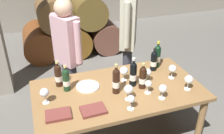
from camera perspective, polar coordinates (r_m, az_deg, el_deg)
name	(u,v)px	position (r m, az deg, el deg)	size (l,w,h in m)	color
barrel_stack	(72,27)	(4.91, -9.25, 9.01)	(1.86, 0.90, 1.15)	brown
dining_table	(118,96)	(2.58, 1.45, -6.73)	(1.70, 0.90, 0.76)	olive
wine_bottle_0	(116,81)	(2.41, 0.95, -3.18)	(0.07, 0.07, 0.32)	black
wine_bottle_1	(66,80)	(2.49, -10.45, -2.85)	(0.07, 0.07, 0.28)	#19381E
wine_bottle_2	(133,74)	(2.53, 4.87, -1.56)	(0.07, 0.07, 0.32)	black
wine_bottle_3	(58,75)	(2.58, -12.21, -1.85)	(0.07, 0.07, 0.28)	black
wine_bottle_4	(154,61)	(2.84, 9.55, 1.44)	(0.07, 0.07, 0.27)	black
wine_bottle_5	(143,77)	(2.51, 7.04, -2.35)	(0.07, 0.07, 0.28)	black
wine_bottle_6	(157,56)	(2.92, 10.34, 2.51)	(0.07, 0.07, 0.32)	black
wine_glass_0	(44,93)	(2.36, -15.22, -5.74)	(0.09, 0.09, 0.16)	white
wine_glass_1	(172,69)	(2.73, 13.69, -0.44)	(0.08, 0.08, 0.16)	white
wine_glass_2	(131,100)	(2.22, 4.37, -7.48)	(0.07, 0.07, 0.15)	white
wine_glass_3	(148,84)	(2.44, 8.32, -3.94)	(0.07, 0.07, 0.14)	white
wine_glass_4	(163,89)	(2.39, 11.57, -4.96)	(0.08, 0.08, 0.15)	white
wine_glass_5	(189,80)	(2.58, 17.20, -2.83)	(0.09, 0.09, 0.16)	white
wine_glass_6	(147,73)	(2.61, 8.11, -1.31)	(0.08, 0.08, 0.16)	white
wine_glass_7	(124,71)	(2.61, 2.76, -0.93)	(0.09, 0.09, 0.16)	white
wine_glass_8	(129,90)	(2.33, 3.82, -5.19)	(0.09, 0.09, 0.16)	white
tasting_notebook	(58,115)	(2.24, -12.23, -10.65)	(0.22, 0.16, 0.03)	brown
leather_ledger	(93,110)	(2.25, -4.35, -9.81)	(0.22, 0.16, 0.03)	brown
serving_plate	(88,86)	(2.57, -5.60, -4.45)	(0.24, 0.24, 0.01)	white
sommelier_presenting	(128,32)	(3.15, 3.75, 7.93)	(0.31, 0.45, 1.72)	#383842
taster_seated_left	(67,51)	(2.98, -10.18, 3.67)	(0.31, 0.45, 1.54)	#383842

